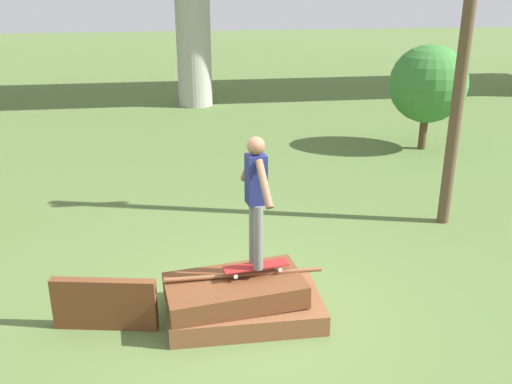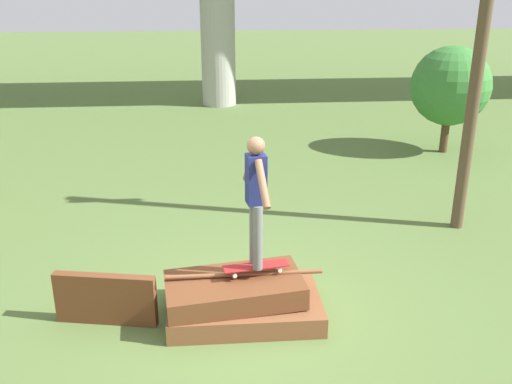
% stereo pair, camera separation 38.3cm
% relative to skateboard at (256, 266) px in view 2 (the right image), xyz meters
% --- Properties ---
extents(ground_plane, '(80.00, 80.00, 0.00)m').
position_rel_skateboard_xyz_m(ground_plane, '(-0.14, -0.00, -0.67)').
color(ground_plane, '#567038').
extents(scrap_pile, '(1.98, 1.24, 0.60)m').
position_rel_skateboard_xyz_m(scrap_pile, '(-0.20, -0.03, -0.43)').
color(scrap_pile, brown).
rests_on(scrap_pile, ground_plane).
extents(scrap_plank_loose, '(1.26, 0.36, 0.66)m').
position_rel_skateboard_xyz_m(scrap_plank_loose, '(-1.84, -0.04, -0.34)').
color(scrap_plank_loose, brown).
rests_on(scrap_plank_loose, ground_plane).
extents(skateboard, '(0.83, 0.32, 0.09)m').
position_rel_skateboard_xyz_m(skateboard, '(0.00, 0.00, 0.00)').
color(skateboard, maroon).
rests_on(skateboard, scrap_pile).
extents(skater, '(0.25, 1.07, 1.63)m').
position_rel_skateboard_xyz_m(skater, '(0.00, -0.00, 0.95)').
color(skater, slate).
rests_on(skater, skateboard).
extents(utility_pole, '(1.30, 0.20, 6.13)m').
position_rel_skateboard_xyz_m(utility_pole, '(3.65, 2.39, 2.52)').
color(utility_pole, brown).
rests_on(utility_pole, ground_plane).
extents(tree_behind_left, '(1.85, 1.85, 2.53)m').
position_rel_skateboard_xyz_m(tree_behind_left, '(5.14, 6.70, 0.93)').
color(tree_behind_left, '#4C3823').
rests_on(tree_behind_left, ground_plane).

